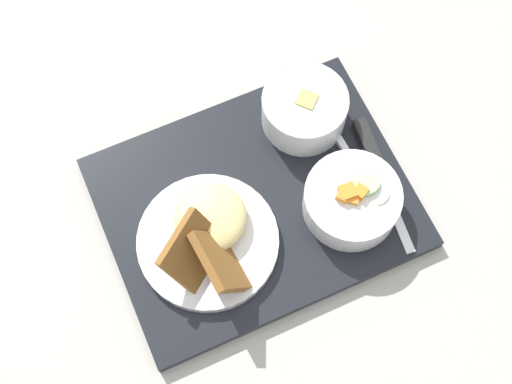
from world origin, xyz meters
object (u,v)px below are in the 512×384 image
object	(u,v)px
knife	(372,155)
spoon	(361,176)
bowl_salad	(352,200)
plate_main	(208,236)
bowl_soup	(304,108)

from	to	relation	value
knife	spoon	bearing A→B (deg)	-44.85
bowl_salad	spoon	world-z (taller)	bowl_salad
bowl_salad	plate_main	distance (m)	0.19
bowl_soup	plate_main	world-z (taller)	plate_main
knife	plate_main	bearing A→B (deg)	-78.93
bowl_soup	knife	world-z (taller)	bowl_soup
plate_main	knife	world-z (taller)	plate_main
plate_main	spoon	size ratio (longest dim) A/B	1.26
bowl_salad	bowl_soup	xyz separation A→B (m)	(-0.02, -0.14, 0.01)
bowl_soup	knife	bearing A→B (deg)	116.95
bowl_salad	bowl_soup	world-z (taller)	bowl_soup
bowl_salad	bowl_soup	distance (m)	0.14
spoon	plate_main	bearing A→B (deg)	-93.65
plate_main	knife	distance (m)	0.24
bowl_salad	knife	bearing A→B (deg)	-145.39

